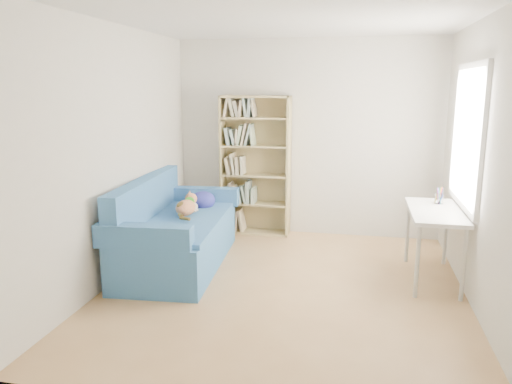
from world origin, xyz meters
TOP-DOWN VIEW (x-y plane):
  - ground at (0.00, 0.00)m, footprint 4.00×4.00m
  - room_shell at (0.10, 0.03)m, footprint 3.54×4.04m
  - sofa at (-1.31, 0.44)m, footprint 1.08×2.04m
  - bookshelf at (-0.67, 1.84)m, footprint 0.93×0.29m
  - desk at (1.47, 0.55)m, footprint 0.51×1.12m
  - pen_cup at (1.54, 0.85)m, footprint 0.09×0.09m

SIDE VIEW (x-z plane):
  - ground at x=0.00m, z-range 0.00..0.00m
  - sofa at x=-1.31m, z-range -0.13..0.85m
  - desk at x=1.47m, z-range 0.29..1.04m
  - pen_cup at x=1.54m, z-range 0.73..0.91m
  - bookshelf at x=-0.67m, z-range -0.07..1.79m
  - room_shell at x=0.10m, z-range 0.33..2.95m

